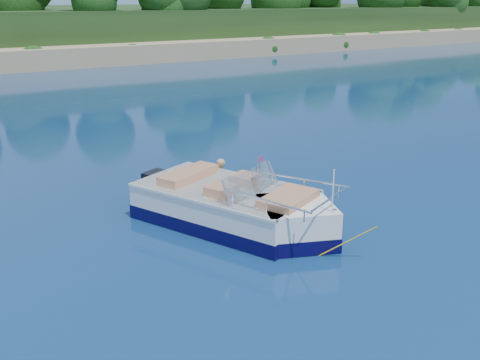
{
  "coord_description": "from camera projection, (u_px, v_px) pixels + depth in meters",
  "views": [
    {
      "loc": [
        -7.13,
        -5.99,
        4.86
      ],
      "look_at": [
        -0.69,
        3.97,
        0.85
      ],
      "focal_mm": 40.0,
      "sensor_mm": 36.0,
      "label": 1
    }
  ],
  "objects": [
    {
      "name": "motorboat",
      "position": [
        239.0,
        210.0,
        11.98
      ],
      "size": [
        3.52,
        5.55,
        1.97
      ],
      "rotation": [
        0.0,
        0.0,
        0.4
      ],
      "color": "white",
      "rests_on": "ground"
    },
    {
      "name": "ground",
      "position": [
        386.0,
        274.0,
        9.99
      ],
      "size": [
        160.0,
        160.0,
        0.0
      ],
      "primitive_type": "plane",
      "color": "#0A1E49",
      "rests_on": "ground"
    },
    {
      "name": "tow_tube",
      "position": [
        223.0,
        187.0,
        14.34
      ],
      "size": [
        1.4,
        1.4,
        0.34
      ],
      "rotation": [
        0.0,
        0.0,
        0.09
      ],
      "color": "#FFCD00",
      "rests_on": "ground"
    },
    {
      "name": "boy",
      "position": [
        220.0,
        190.0,
        14.38
      ],
      "size": [
        0.41,
        0.74,
        1.39
      ],
      "primitive_type": "imported",
      "rotation": [
        0.0,
        -0.17,
        1.43
      ],
      "color": "tan",
      "rests_on": "ground"
    }
  ]
}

